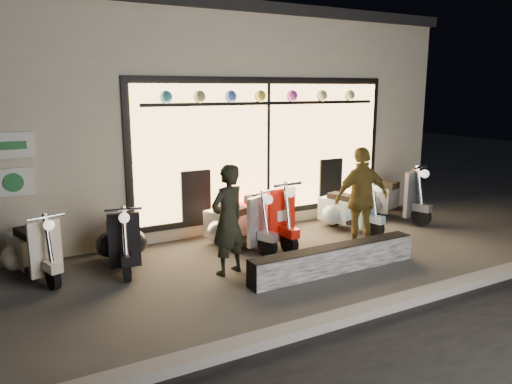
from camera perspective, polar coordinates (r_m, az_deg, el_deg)
ground at (r=7.85m, az=3.51°, el=-8.16°), size 40.00×40.00×0.00m
kerb at (r=6.37m, az=13.56°, el=-12.81°), size 40.00×0.25×0.12m
shop_building at (r=11.89m, az=-9.62°, el=8.87°), size 10.20×6.23×4.20m
graffiti_barrier at (r=7.52m, az=8.94°, el=-7.58°), size 2.81×0.28×0.40m
scooter_silver at (r=8.48m, az=-2.66°, el=-3.72°), size 0.81×1.41×1.02m
scooter_red at (r=8.80m, az=0.70°, el=-2.85°), size 0.55×1.57×1.12m
scooter_black at (r=7.94m, az=-15.08°, el=-5.27°), size 0.61×1.41×1.00m
scooter_cream at (r=7.92m, az=-24.24°, el=-6.04°), size 0.67×1.37×0.98m
scooter_blue at (r=9.73m, az=10.02°, el=-1.96°), size 0.68×1.37×0.98m
scooter_grey at (r=10.67m, az=14.46°, el=-0.60°), size 0.82×1.58×1.13m
man at (r=7.21m, az=-3.23°, el=-3.21°), size 0.68×0.54×1.62m
woman at (r=8.55m, az=11.97°, el=-0.70°), size 1.06×0.54×1.73m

